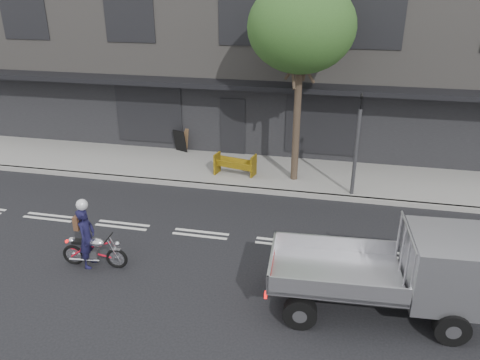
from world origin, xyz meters
The scene contains 11 objects.
ground centered at (0.00, 0.00, 0.00)m, with size 80.00×80.00×0.00m, color black.
sidewalk centered at (0.00, 4.70, 0.07)m, with size 32.00×3.20×0.15m, color gray.
kerb centered at (0.00, 3.10, 0.07)m, with size 32.00×0.20×0.15m, color gray.
building_main centered at (0.00, 11.30, 4.00)m, with size 26.00×10.00×8.00m, color slate.
street_tree centered at (2.20, 4.20, 5.28)m, with size 3.40×3.40×6.74m.
traffic_light_pole centered at (4.20, 3.35, 1.65)m, with size 0.12×0.12×3.50m.
motorcycle centered at (-2.14, -2.08, 0.45)m, with size 1.71×0.50×0.88m.
rider centered at (-2.29, -2.08, 0.79)m, with size 0.58×0.38×1.58m, color #141233.
flatbed_ute centered at (5.59, -2.32, 1.17)m, with size 4.52×2.06×2.05m.
construction_barrier centered at (0.08, 3.92, 0.55)m, with size 1.44×0.57×0.80m, color #E5AD0C, non-canonical shape.
sandwich_board centered at (-2.64, 6.00, 0.61)m, with size 0.58×0.39×0.92m, color black, non-canonical shape.
Camera 1 is at (3.53, -11.09, 6.73)m, focal length 35.00 mm.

